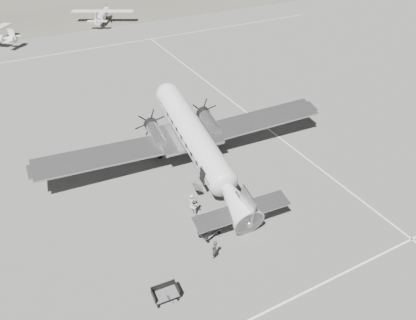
% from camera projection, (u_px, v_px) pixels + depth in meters
% --- Properties ---
extents(ground, '(260.00, 260.00, 0.00)m').
position_uv_depth(ground, '(189.00, 185.00, 36.32)').
color(ground, slate).
rests_on(ground, ground).
extents(taxi_line_near, '(60.00, 0.15, 0.01)m').
position_uv_depth(taxi_line_near, '(284.00, 303.00, 26.14)').
color(taxi_line_near, white).
rests_on(taxi_line_near, ground).
extents(taxi_line_right, '(0.15, 80.00, 0.01)m').
position_uv_depth(taxi_line_right, '(296.00, 150.00, 40.97)').
color(taxi_line_right, white).
rests_on(taxi_line_right, ground).
extents(taxi_line_horizon, '(90.00, 0.15, 0.01)m').
position_uv_depth(taxi_line_horizon, '(81.00, 50.00, 65.40)').
color(taxi_line_horizon, white).
rests_on(taxi_line_horizon, ground).
extents(dc3_airliner, '(30.09, 21.77, 5.52)m').
position_uv_depth(dc3_airliner, '(198.00, 144.00, 36.81)').
color(dc3_airliner, '#B3B3B6').
rests_on(dc3_airliner, ground).
extents(light_plane_right, '(15.07, 14.14, 2.47)m').
position_uv_depth(light_plane_right, '(103.00, 16.00, 77.41)').
color(light_plane_right, silver).
rests_on(light_plane_right, ground).
extents(baggage_cart_near, '(2.00, 1.71, 0.95)m').
position_uv_depth(baggage_cart_near, '(209.00, 231.00, 30.85)').
color(baggage_cart_near, '#545454').
rests_on(baggage_cart_near, ground).
extents(baggage_cart_far, '(1.82, 1.34, 0.99)m').
position_uv_depth(baggage_cart_far, '(165.00, 294.00, 26.11)').
color(baggage_cart_far, '#545454').
rests_on(baggage_cart_far, ground).
extents(ground_crew, '(0.69, 0.62, 1.60)m').
position_uv_depth(ground_crew, '(215.00, 250.00, 28.86)').
color(ground_crew, '#2F2F2F').
rests_on(ground_crew, ground).
extents(ramp_agent, '(0.71, 0.86, 1.59)m').
position_uv_depth(ramp_agent, '(195.00, 206.00, 32.77)').
color(ramp_agent, beige).
rests_on(ramp_agent, ground).
extents(passenger, '(0.54, 0.76, 1.46)m').
position_uv_depth(passenger, '(192.00, 202.00, 33.29)').
color(passenger, '#ABABA9').
rests_on(passenger, ground).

